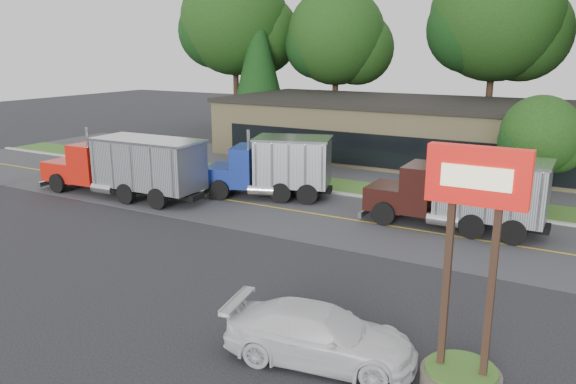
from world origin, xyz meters
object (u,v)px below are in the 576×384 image
bilo_sign (466,313)px  dump_truck_maroon (466,191)px  dump_truck_red (129,165)px  dump_truck_blue (276,165)px  rally_car (320,335)px

bilo_sign → dump_truck_maroon: 13.00m
dump_truck_red → dump_truck_maroon: same height
dump_truck_red → dump_truck_blue: 8.02m
dump_truck_maroon → rally_car: dump_truck_maroon is taller
bilo_sign → rally_car: size_ratio=1.18×
bilo_sign → dump_truck_maroon: size_ratio=0.74×
bilo_sign → dump_truck_blue: bearing=134.6°
dump_truck_blue → dump_truck_maroon: bearing=157.6°
dump_truck_blue → dump_truck_maroon: same height
dump_truck_maroon → dump_truck_blue: bearing=-4.6°
dump_truck_maroon → bilo_sign: bearing=101.7°
bilo_sign → dump_truck_maroon: (-2.85, 12.69, -0.22)m
dump_truck_red → dump_truck_blue: bearing=-151.9°
bilo_sign → rally_car: bilo_sign is taller
dump_truck_red → dump_truck_maroon: 17.60m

